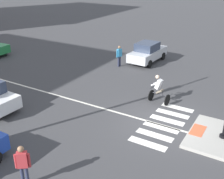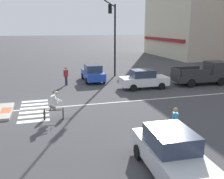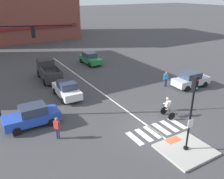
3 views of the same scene
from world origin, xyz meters
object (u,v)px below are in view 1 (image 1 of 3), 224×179
Objects in this scene: pedestrian_at_curb_left at (23,163)px; pedestrian_waiting_far_side at (119,54)px; car_silver_cross_right at (148,52)px; cyclist at (159,89)px.

pedestrian_waiting_far_side is (13.21, 3.64, 0.00)m from pedestrian_at_curb_left.
pedestrian_at_curb_left is at bearing -171.77° from car_silver_cross_right.
car_silver_cross_right is 2.66m from pedestrian_waiting_far_side.
pedestrian_at_curb_left is (-8.73, 1.49, 0.11)m from cyclist.
pedestrian_at_curb_left is (-15.46, -2.24, 0.17)m from car_silver_cross_right.
cyclist reaches higher than car_silver_cross_right.
car_silver_cross_right is at bearing 8.23° from pedestrian_at_curb_left.
pedestrian_waiting_far_side is at bearing 148.07° from car_silver_cross_right.
cyclist is 6.82m from pedestrian_waiting_far_side.
pedestrian_waiting_far_side is (-2.26, 1.41, 0.17)m from car_silver_cross_right.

